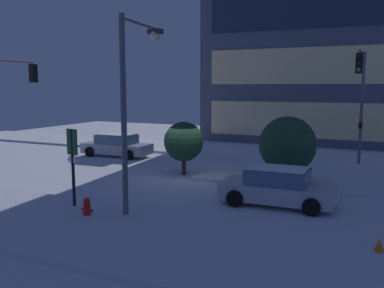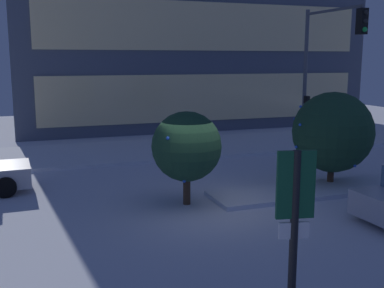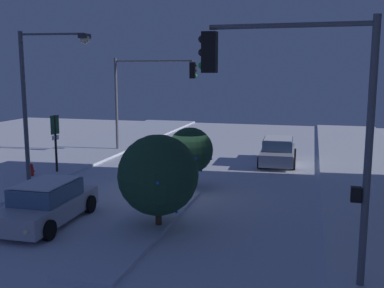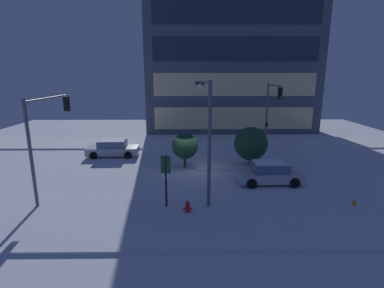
# 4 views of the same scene
# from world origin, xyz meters

# --- Properties ---
(ground) EXTENTS (52.00, 52.00, 0.00)m
(ground) POSITION_xyz_m (0.00, 0.00, 0.00)
(ground) COLOR silver
(curb_strip_near) EXTENTS (52.00, 5.20, 0.14)m
(curb_strip_near) POSITION_xyz_m (0.00, -8.74, 0.07)
(curb_strip_near) COLOR silver
(curb_strip_near) RESTS_ON ground
(median_strip) EXTENTS (9.00, 1.80, 0.14)m
(median_strip) POSITION_xyz_m (4.93, 0.19, 0.07)
(median_strip) COLOR silver
(median_strip) RESTS_ON ground
(car_near) EXTENTS (4.51, 2.12, 1.49)m
(car_near) POSITION_xyz_m (5.48, -3.22, 0.71)
(car_near) COLOR #B7B7C1
(car_near) RESTS_ON ground
(car_far) EXTENTS (4.74, 2.15, 1.49)m
(car_far) POSITION_xyz_m (-7.09, 3.80, 0.71)
(car_far) COLOR #B7B7C1
(car_far) RESTS_ON ground
(traffic_light_corner_far_right) EXTENTS (0.32, 4.20, 6.56)m
(traffic_light_corner_far_right) POSITION_xyz_m (7.80, 5.42, 4.45)
(traffic_light_corner_far_right) COLOR #565960
(traffic_light_corner_far_right) RESTS_ON ground
(traffic_light_corner_near_left) EXTENTS (0.32, 5.62, 6.14)m
(traffic_light_corner_near_left) POSITION_xyz_m (-8.60, -4.69, 4.36)
(traffic_light_corner_near_left) COLOR #565960
(traffic_light_corner_near_left) RESTS_ON ground
(street_lamp_arched) EXTENTS (0.79, 3.27, 7.06)m
(street_lamp_arched) POSITION_xyz_m (0.87, -6.15, 4.68)
(street_lamp_arched) COLOR #565960
(street_lamp_arched) RESTS_ON ground
(fire_hydrant) EXTENTS (0.48, 0.26, 0.77)m
(fire_hydrant) POSITION_xyz_m (-0.17, -7.78, 0.37)
(fire_hydrant) COLOR red
(fire_hydrant) RESTS_ON ground
(parking_info_sign) EXTENTS (0.55, 0.17, 3.07)m
(parking_info_sign) POSITION_xyz_m (-1.35, -7.07, 1.97)
(parking_info_sign) COLOR black
(parking_info_sign) RESTS_ON ground
(decorated_tree_median) EXTENTS (2.75, 2.73, 3.23)m
(decorated_tree_median) POSITION_xyz_m (4.96, 0.73, 1.86)
(decorated_tree_median) COLOR #473323
(decorated_tree_median) RESTS_ON ground
(decorated_tree_left_of_median) EXTENTS (2.08, 2.08, 2.81)m
(decorated_tree_left_of_median) POSITION_xyz_m (-0.40, 0.38, 1.76)
(decorated_tree_left_of_median) COLOR #473323
(decorated_tree_left_of_median) RESTS_ON ground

